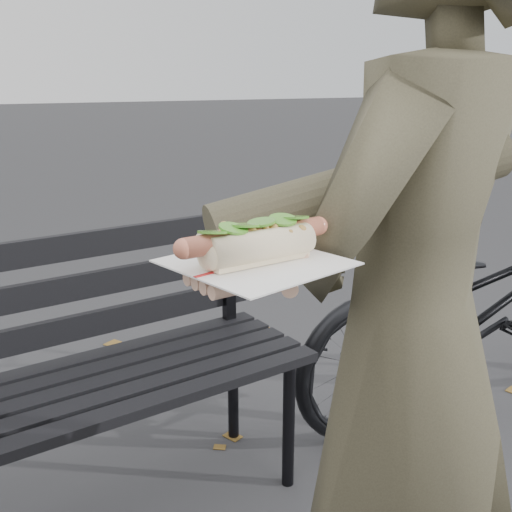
{
  "coord_description": "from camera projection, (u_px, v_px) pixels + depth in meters",
  "views": [
    {
      "loc": [
        -0.39,
        -0.66,
        1.3
      ],
      "look_at": [
        0.01,
        -0.08,
        1.1
      ],
      "focal_mm": 42.0,
      "sensor_mm": 36.0,
      "label": 1
    }
  ],
  "objects": [
    {
      "name": "held_hotdog",
      "position": [
        340.0,
        205.0,
        0.89
      ],
      "size": [
        0.63,
        0.3,
        0.2
      ],
      "color": "#413C2B"
    },
    {
      "name": "person",
      "position": [
        410.0,
        345.0,
        1.09
      ],
      "size": [
        0.7,
        0.55,
        1.69
      ],
      "primitive_type": "imported",
      "rotation": [
        0.0,
        0.0,
        3.4
      ],
      "color": "#413C2B",
      "rests_on": "ground"
    },
    {
      "name": "park_bench",
      "position": [
        46.0,
        369.0,
        1.69
      ],
      "size": [
        1.5,
        0.44,
        0.88
      ],
      "color": "black",
      "rests_on": "ground"
    },
    {
      "name": "bicycle",
      "position": [
        484.0,
        305.0,
        2.39
      ],
      "size": [
        1.79,
        0.89,
        0.9
      ],
      "primitive_type": "imported",
      "rotation": [
        0.0,
        0.0,
        1.4
      ],
      "color": "black",
      "rests_on": "ground"
    }
  ]
}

